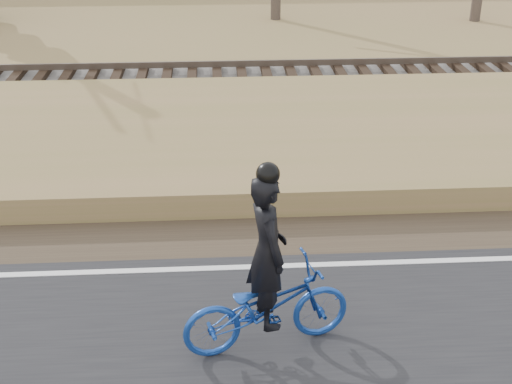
{
  "coord_description": "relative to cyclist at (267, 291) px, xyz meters",
  "views": [
    {
      "loc": [
        3.51,
        -8.44,
        5.41
      ],
      "look_at": [
        4.06,
        0.5,
        1.1
      ],
      "focal_mm": 50.0,
      "sensor_mm": 36.0,
      "label": 1
    }
  ],
  "objects": [
    {
      "name": "embankment",
      "position": [
        -4.06,
        5.75,
        -0.59
      ],
      "size": [
        120.0,
        5.0,
        0.44
      ],
      "primitive_type": "cube",
      "color": "olive",
      "rests_on": "ground"
    },
    {
      "name": "ballast",
      "position": [
        -4.06,
        9.55,
        -0.58
      ],
      "size": [
        120.0,
        3.0,
        0.45
      ],
      "primitive_type": "cube",
      "color": "slate",
      "rests_on": "ground"
    },
    {
      "name": "railroad",
      "position": [
        -4.06,
        9.55,
        -0.28
      ],
      "size": [
        120.0,
        2.4,
        0.29
      ],
      "color": "black",
      "rests_on": "ballast"
    },
    {
      "name": "cyclist",
      "position": [
        0.0,
        0.0,
        0.0
      ],
      "size": [
        2.13,
        1.17,
        2.37
      ],
      "rotation": [
        0.0,
        0.0,
        1.81
      ],
      "color": "navy",
      "rests_on": "road"
    }
  ]
}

